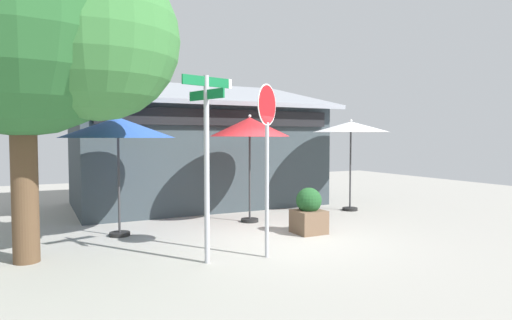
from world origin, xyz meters
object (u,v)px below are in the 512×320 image
object	(u,v)px
street_sign_post	(207,148)
shade_tree	(38,19)
patio_umbrella_crimson_center	(250,128)
stop_sign	(267,139)
patio_umbrella_royal_blue_left	(118,128)
sidewalk_planter	(309,212)
patio_umbrella_ivory_right	(351,128)

from	to	relation	value
street_sign_post	shade_tree	world-z (taller)	shade_tree
street_sign_post	patio_umbrella_crimson_center	world-z (taller)	street_sign_post
street_sign_post	shade_tree	bearing A→B (deg)	152.02
stop_sign	patio_umbrella_crimson_center	distance (m)	3.27
patio_umbrella_crimson_center	shade_tree	world-z (taller)	shade_tree
street_sign_post	patio_umbrella_royal_blue_left	world-z (taller)	street_sign_post
patio_umbrella_crimson_center	sidewalk_planter	size ratio (longest dim) A/B	2.65
stop_sign	shade_tree	distance (m)	4.31
street_sign_post	patio_umbrella_royal_blue_left	distance (m)	2.96
stop_sign	shade_tree	size ratio (longest dim) A/B	0.49
sidewalk_planter	patio_umbrella_royal_blue_left	bearing A→B (deg)	156.72
shade_tree	street_sign_post	bearing A→B (deg)	-27.98
patio_umbrella_crimson_center	patio_umbrella_ivory_right	xyz separation A→B (m)	(3.36, 0.21, 0.03)
patio_umbrella_ivory_right	patio_umbrella_crimson_center	bearing A→B (deg)	-176.39
street_sign_post	stop_sign	distance (m)	1.09
patio_umbrella_royal_blue_left	shade_tree	bearing A→B (deg)	-135.96
patio_umbrella_royal_blue_left	patio_umbrella_crimson_center	bearing A→B (deg)	2.31
street_sign_post	stop_sign	size ratio (longest dim) A/B	1.03
patio_umbrella_royal_blue_left	sidewalk_planter	xyz separation A→B (m)	(3.79, -1.63, -1.85)
patio_umbrella_ivory_right	sidewalk_planter	xyz separation A→B (m)	(-2.77, -1.97, -1.92)
patio_umbrella_royal_blue_left	street_sign_post	bearing A→B (deg)	-70.59
stop_sign	street_sign_post	bearing A→B (deg)	171.89
street_sign_post	patio_umbrella_crimson_center	size ratio (longest dim) A/B	1.17
patio_umbrella_crimson_center	shade_tree	bearing A→B (deg)	-161.43
stop_sign	patio_umbrella_royal_blue_left	world-z (taller)	stop_sign
street_sign_post	patio_umbrella_ivory_right	size ratio (longest dim) A/B	1.19
patio_umbrella_royal_blue_left	patio_umbrella_ivory_right	distance (m)	6.57
patio_umbrella_ivory_right	sidewalk_planter	size ratio (longest dim) A/B	2.61
stop_sign	patio_umbrella_crimson_center	xyz separation A→B (m)	(1.16, 3.05, 0.26)
street_sign_post	sidewalk_planter	distance (m)	3.38
shade_tree	patio_umbrella_ivory_right	bearing A→B (deg)	12.53
patio_umbrella_royal_blue_left	shade_tree	xyz separation A→B (m)	(-1.50, -1.45, 1.76)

